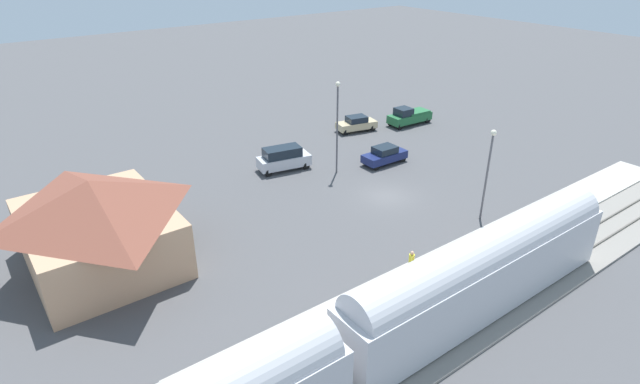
% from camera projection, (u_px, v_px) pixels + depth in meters
% --- Properties ---
extents(ground_plane, '(200.00, 200.00, 0.00)m').
position_uv_depth(ground_plane, '(386.00, 196.00, 43.20)').
color(ground_plane, '#4C4C4F').
extents(railway_track, '(4.80, 70.00, 0.30)m').
position_uv_depth(railway_track, '(535.00, 273.00, 33.09)').
color(railway_track, gray).
rests_on(railway_track, ground).
extents(platform, '(3.20, 46.00, 0.30)m').
position_uv_depth(platform, '(484.00, 246.00, 35.94)').
color(platform, '#B7B2A8').
rests_on(platform, ground).
extents(station_building, '(11.39, 9.40, 6.10)m').
position_uv_depth(station_building, '(97.00, 222.00, 32.91)').
color(station_building, tan).
rests_on(station_building, ground).
extents(pedestrian_on_platform, '(0.36, 0.36, 1.71)m').
position_uv_depth(pedestrian_on_platform, '(411.00, 261.00, 32.23)').
color(pedestrian_on_platform, '#23284C').
rests_on(pedestrian_on_platform, platform).
extents(sedan_tan, '(2.76, 4.79, 1.74)m').
position_uv_depth(sedan_tan, '(356.00, 124.00, 57.58)').
color(sedan_tan, '#C6B284').
rests_on(sedan_tan, ground).
extents(suv_silver, '(2.84, 5.18, 2.22)m').
position_uv_depth(suv_silver, '(283.00, 158.00, 47.76)').
color(suv_silver, silver).
rests_on(suv_silver, ground).
extents(sedan_navy, '(1.92, 4.53, 1.74)m').
position_uv_depth(sedan_navy, '(385.00, 155.00, 49.19)').
color(sedan_navy, navy).
rests_on(sedan_navy, ground).
extents(pickup_green, '(2.26, 5.50, 2.14)m').
position_uv_depth(pickup_green, '(409.00, 116.00, 59.57)').
color(pickup_green, '#236638').
rests_on(pickup_green, ground).
extents(light_pole_near_platform, '(0.44, 0.44, 7.29)m').
position_uv_depth(light_pole_near_platform, '(489.00, 164.00, 37.67)').
color(light_pole_near_platform, '#515156').
rests_on(light_pole_near_platform, ground).
extents(light_pole_lot_center, '(0.44, 0.44, 8.54)m').
position_uv_depth(light_pole_lot_center, '(337.00, 118.00, 45.34)').
color(light_pole_lot_center, '#515156').
rests_on(light_pole_lot_center, ground).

